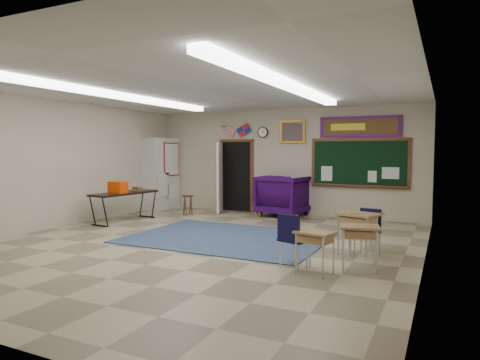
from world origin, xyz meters
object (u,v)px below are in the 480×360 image
at_px(student_desk_front_right, 361,230).
at_px(folding_table, 124,206).
at_px(student_desk_front_left, 358,232).
at_px(wooden_stool, 188,205).
at_px(wingback_armchair, 284,196).

bearing_deg(student_desk_front_right, folding_table, 140.33).
relative_size(student_desk_front_left, wooden_stool, 1.35).
distance_m(student_desk_front_right, folding_table, 6.14).
relative_size(folding_table, wooden_stool, 3.41).
height_order(wingback_armchair, wooden_stool, wingback_armchair).
xyz_separation_m(wingback_armchair, student_desk_front_right, (2.73, -3.50, -0.15)).
distance_m(student_desk_front_left, student_desk_front_right, 0.22).
xyz_separation_m(wingback_armchair, student_desk_front_left, (2.71, -3.72, -0.15)).
height_order(wingback_armchair, student_desk_front_right, wingback_armchair).
xyz_separation_m(student_desk_front_right, folding_table, (-6.08, 0.83, -0.01)).
height_order(student_desk_front_right, wooden_stool, student_desk_front_right).
xyz_separation_m(wingback_armchair, folding_table, (-3.35, -2.68, -0.16)).
xyz_separation_m(student_desk_front_left, wooden_stool, (-5.21, 2.71, -0.13)).
bearing_deg(student_desk_front_right, wooden_stool, 122.54).
height_order(student_desk_front_right, folding_table, folding_table).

